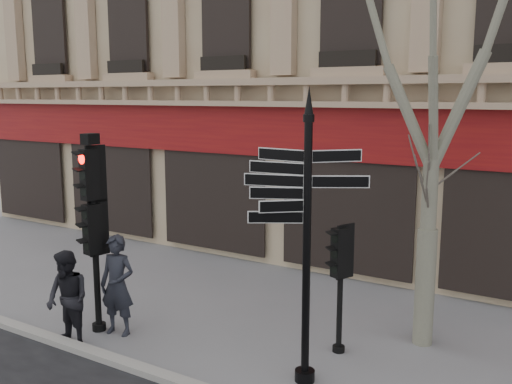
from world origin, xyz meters
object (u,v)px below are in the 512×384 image
fingerpost (308,189)px  traffic_signal_main (93,209)px  pedestrian_a (117,285)px  traffic_signal_secondary (341,266)px  plane_tree (439,14)px  pedestrian_b (68,299)px

fingerpost → traffic_signal_main: 4.38m
fingerpost → pedestrian_a: fingerpost is taller
traffic_signal_main → pedestrian_a: size_ratio=1.98×
traffic_signal_main → traffic_signal_secondary: size_ratio=1.68×
plane_tree → fingerpost: bearing=-116.6°
traffic_signal_main → pedestrian_a: 1.52m
fingerpost → traffic_signal_main: (-4.31, -0.33, -0.71)m
pedestrian_a → traffic_signal_secondary: bearing=8.7°
traffic_signal_main → pedestrian_b: size_ratio=2.16×
traffic_signal_main → fingerpost: bearing=13.7°
fingerpost → pedestrian_b: size_ratio=2.63×
traffic_signal_secondary → pedestrian_b: bearing=-127.9°
pedestrian_a → plane_tree: bearing=15.1°
traffic_signal_main → traffic_signal_secondary: traffic_signal_main is taller
fingerpost → traffic_signal_main: size_ratio=1.22×
fingerpost → pedestrian_a: bearing=162.6°
traffic_signal_main → pedestrian_a: bearing=21.4°
fingerpost → plane_tree: (1.20, 2.40, 2.73)m
traffic_signal_secondary → pedestrian_a: 4.22m
plane_tree → pedestrian_b: (-5.45, -3.49, -4.97)m
fingerpost → plane_tree: bearing=42.6°
plane_tree → pedestrian_b: size_ratio=4.72×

